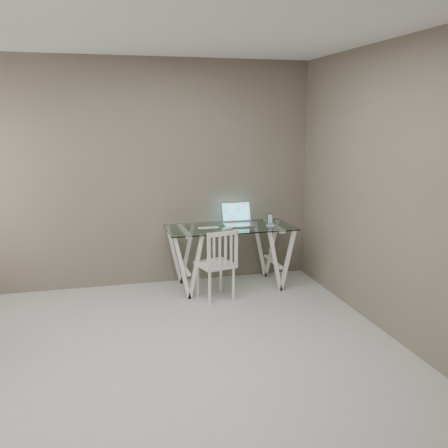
% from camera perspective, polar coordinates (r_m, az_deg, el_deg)
% --- Properties ---
extents(room, '(4.50, 4.52, 2.71)m').
position_cam_1_polar(room, '(3.79, -6.24, 7.51)').
color(room, '#ACAAA5').
rests_on(room, ground).
extents(desk, '(1.50, 0.70, 0.75)m').
position_cam_1_polar(desk, '(5.99, 0.68, -3.71)').
color(desk, silver).
rests_on(desk, ground).
extents(chair, '(0.45, 0.45, 0.81)m').
position_cam_1_polar(chair, '(5.55, -0.67, -4.31)').
color(chair, white).
rests_on(chair, ground).
extents(laptop, '(0.38, 0.34, 0.26)m').
position_cam_1_polar(laptop, '(6.03, 1.62, 0.56)').
color(laptop, silver).
rests_on(laptop, desk).
extents(keyboard, '(0.26, 0.11, 0.01)m').
position_cam_1_polar(keyboard, '(5.83, -1.82, -0.45)').
color(keyboard, silver).
rests_on(keyboard, desk).
extents(mouse, '(0.12, 0.07, 0.04)m').
position_cam_1_polar(mouse, '(5.75, 0.46, -0.46)').
color(mouse, white).
rests_on(mouse, desk).
extents(phone_dock, '(0.08, 0.08, 0.14)m').
position_cam_1_polar(phone_dock, '(5.98, 5.28, 0.18)').
color(phone_dock, white).
rests_on(phone_dock, desk).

